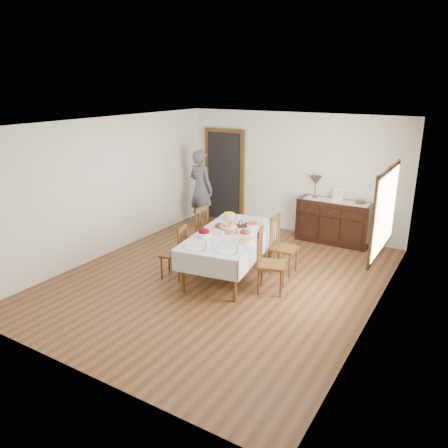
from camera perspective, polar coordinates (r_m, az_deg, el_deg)
The scene contains 26 objects.
ground at distance 7.53m, azimuth -0.40°, elevation -7.09°, with size 6.00×6.00×0.00m, color brown.
room_shell at distance 7.42m, azimuth 0.32°, elevation 5.93°, with size 5.02×6.02×2.65m.
dining_table at distance 7.45m, azimuth 0.85°, elevation -1.86°, with size 1.44×2.34×0.75m.
chair_left_near at distance 7.45m, azimuth -6.31°, elevation -3.57°, with size 0.47×0.47×0.92m.
chair_left_far at distance 8.23m, azimuth -3.69°, elevation -1.00°, with size 0.43×0.43×1.02m.
chair_right_near at distance 6.93m, azimuth 5.80°, elevation -4.79°, with size 0.54×0.54×1.03m.
chair_right_far at distance 7.64m, azimuth 7.55°, elevation -2.68°, with size 0.44×0.44×1.02m.
sideboard at distance 9.30m, azimuth 14.13°, elevation 0.30°, with size 1.49×0.54×0.89m.
person at distance 9.93m, azimuth -3.05°, elevation 4.95°, with size 0.59×0.38×1.90m, color #55545F.
bread_basket at distance 7.44m, azimuth 0.58°, elevation -0.51°, with size 0.31×0.31×0.17m.
egg_basket at distance 7.79m, azimuth 2.07°, elevation -0.00°, with size 0.28×0.28×0.10m.
ham_platter_a at distance 7.66m, azimuth -0.57°, elevation -0.33°, with size 0.31×0.31×0.11m.
ham_platter_b at distance 7.36m, azimuth 2.77°, elevation -1.13°, with size 0.26×0.26×0.11m.
beet_bowl at distance 7.22m, azimuth -2.64°, elevation -1.20°, with size 0.24×0.24×0.15m.
carrot_bowl at distance 7.73m, azimuth 3.74°, elevation -0.12°, with size 0.21×0.21×0.08m.
pineapple_bowl at distance 8.12m, azimuth 0.68°, elevation 0.98°, with size 0.21×0.21×0.13m.
casserole_dish at distance 6.98m, azimuth 2.96°, elevation -2.18°, with size 0.25×0.25×0.08m.
butter_dish at distance 7.33m, azimuth -0.54°, elevation -1.14°, with size 0.15×0.11×0.07m.
setting_left at distance 6.78m, azimuth -3.43°, elevation -2.96°, with size 0.44×0.31×0.10m.
setting_right at distance 6.64m, azimuth 0.73°, elevation -3.37°, with size 0.44×0.31×0.10m.
glass_far_a at distance 8.13m, azimuth 1.83°, elevation 0.89°, with size 0.07×0.07×0.09m.
glass_far_b at distance 7.99m, azimuth 5.12°, elevation 0.56°, with size 0.06×0.06×0.10m.
runner at distance 9.15m, azimuth 14.51°, elevation 2.92°, with size 1.30×0.35×0.01m.
table_lamp at distance 9.24m, azimuth 11.88°, elevation 5.50°, with size 0.26×0.26×0.46m.
picture_frame at distance 9.08m, azimuth 14.65°, elevation 3.67°, with size 0.22×0.08×0.28m.
deco_bowl at distance 9.08m, azimuth 17.38°, elevation 2.72°, with size 0.20×0.20×0.06m.
Camera 1 is at (3.56, -5.81, 3.21)m, focal length 35.00 mm.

